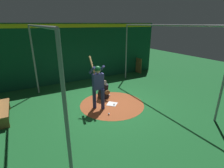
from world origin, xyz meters
TOP-DOWN VIEW (x-y plane):
  - ground_plane at (0.00, 0.00)m, footprint 26.79×26.79m
  - dirt_circle at (0.00, 0.00)m, footprint 2.81×2.81m
  - home_plate at (0.00, 0.00)m, footprint 0.59×0.59m
  - batter at (0.05, -0.67)m, footprint 0.68×0.49m
  - catcher at (-0.77, -0.03)m, footprint 0.58×0.40m
  - back_wall at (-4.02, 0.00)m, footprint 0.22×10.79m
  - cage_frame at (0.00, 0.00)m, footprint 6.09×5.42m
  - bat_rack at (-3.77, 4.19)m, footprint 0.94×0.20m
  - bench at (-0.91, -4.15)m, footprint 1.75×0.36m
  - baseball_0 at (-0.85, 0.32)m, footprint 0.07×0.07m
  - baseball_1 at (0.76, -0.56)m, footprint 0.07×0.07m
  - baseball_2 at (0.13, 0.03)m, footprint 0.07×0.07m

SIDE VIEW (x-z plane):
  - ground_plane at x=0.00m, z-range 0.00..0.00m
  - dirt_circle at x=0.00m, z-range 0.00..0.01m
  - home_plate at x=0.00m, z-range 0.01..0.02m
  - baseball_0 at x=-0.85m, z-range 0.01..0.08m
  - baseball_1 at x=0.76m, z-range 0.01..0.08m
  - baseball_2 at x=0.13m, z-range 0.01..0.08m
  - catcher at x=-0.77m, z-range -0.10..0.82m
  - bench at x=-0.91m, z-range 0.02..0.87m
  - bat_rack at x=-3.77m, z-range -0.04..1.02m
  - batter at x=0.05m, z-range 0.04..2.20m
  - back_wall at x=-4.02m, z-range 0.01..3.42m
  - cage_frame at x=0.00m, z-range 0.66..3.99m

